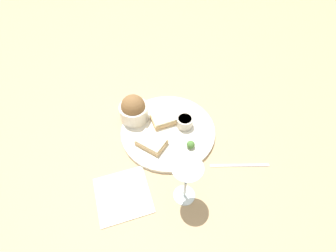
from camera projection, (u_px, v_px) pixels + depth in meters
name	position (u px, v px, depth m)	size (l,w,h in m)	color
ground_plane	(168.00, 132.00, 0.88)	(4.00, 4.00, 0.00)	tan
dinner_plate	(168.00, 131.00, 0.88)	(0.31, 0.31, 0.01)	silver
salad_bowl	(134.00, 109.00, 0.87)	(0.10, 0.10, 0.10)	silver
sauce_ramekin	(185.00, 122.00, 0.87)	(0.05, 0.05, 0.04)	beige
cheese_toast_near	(151.00, 142.00, 0.83)	(0.11, 0.10, 0.03)	tan
cheese_toast_far	(164.00, 119.00, 0.89)	(0.09, 0.08, 0.03)	tan
wine_glass	(186.00, 176.00, 0.65)	(0.08, 0.08, 0.16)	silver
garnish	(191.00, 145.00, 0.82)	(0.03, 0.03, 0.03)	#477533
napkin	(123.00, 195.00, 0.74)	(0.18, 0.18, 0.01)	beige
fork	(240.00, 165.00, 0.80)	(0.18, 0.02, 0.01)	silver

